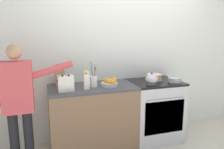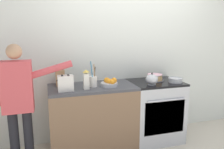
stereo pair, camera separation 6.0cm
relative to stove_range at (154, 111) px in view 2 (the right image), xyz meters
name	(u,v)px [view 2 (the right image)]	position (x,y,z in m)	size (l,w,h in m)	color
wall_back	(129,54)	(-0.29, 0.33, 0.84)	(8.00, 0.04, 2.60)	silver
counter_cabinet	(93,117)	(-0.96, 0.00, 0.00)	(1.17, 0.62, 0.91)	brown
stove_range	(154,111)	(0.00, 0.00, 0.00)	(0.75, 0.65, 0.91)	#B7BABF
layer_cake	(155,78)	(0.01, 0.05, 0.50)	(0.28, 0.28, 0.10)	#4C4C51
tea_kettle	(152,79)	(-0.14, -0.15, 0.53)	(0.21, 0.17, 0.17)	#B7BABF
mixing_bowl	(175,80)	(0.25, -0.13, 0.49)	(0.21, 0.21, 0.07)	#B7BABF
knife_block	(60,77)	(-1.37, 0.16, 0.57)	(0.12, 0.16, 0.30)	tan
utensil_crock	(93,81)	(-0.95, -0.03, 0.53)	(0.10, 0.10, 0.34)	silver
fruit_bowl	(110,83)	(-0.73, -0.06, 0.50)	(0.23, 0.23, 0.11)	#B7BABF
toaster	(65,83)	(-1.32, -0.15, 0.55)	(0.21, 0.12, 0.20)	silver
milk_carton	(86,80)	(-1.06, -0.13, 0.58)	(0.07, 0.07, 0.25)	white
person_baker	(19,97)	(-1.86, -0.19, 0.44)	(0.89, 0.20, 1.51)	black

